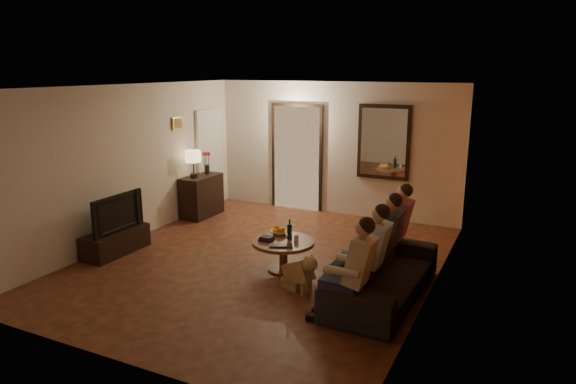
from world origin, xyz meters
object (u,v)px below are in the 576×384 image
at_px(bowl, 279,233).
at_px(dog, 298,271).
at_px(laptop, 281,247).
at_px(person_d, 395,231).
at_px(person_a, 354,277).
at_px(table_lamp, 193,164).
at_px(person_c, 384,244).
at_px(person_b, 370,259).
at_px(tv_stand, 116,242).
at_px(sofa, 384,273).
at_px(wine_bottle, 290,229).
at_px(coffee_table, 283,256).
at_px(dresser, 202,196).
at_px(tv, 113,212).

bearing_deg(bowl, dog, -48.89).
bearing_deg(laptop, person_d, 13.03).
bearing_deg(bowl, person_a, -39.76).
distance_m(table_lamp, person_d, 4.27).
xyz_separation_m(person_c, bowl, (-1.62, 0.15, -0.12)).
distance_m(person_b, person_d, 1.20).
relative_size(person_b, person_c, 1.00).
distance_m(person_a, person_d, 1.80).
relative_size(tv_stand, person_b, 0.93).
bearing_deg(bowl, laptop, -60.75).
height_order(sofa, person_a, person_a).
bearing_deg(person_a, wine_bottle, 138.55).
xyz_separation_m(person_b, laptop, (-1.34, 0.25, -0.14)).
bearing_deg(coffee_table, person_d, 25.01).
bearing_deg(dresser, tv, -90.00).
relative_size(person_a, person_b, 1.00).
height_order(tv_stand, bowl, bowl).
bearing_deg(tv_stand, dresser, 90.00).
bearing_deg(table_lamp, coffee_table, -30.65).
distance_m(table_lamp, laptop, 3.43).
relative_size(dresser, tv_stand, 0.81).
bearing_deg(person_a, dresser, 144.55).
distance_m(tv_stand, person_c, 4.20).
xyz_separation_m(person_a, coffee_table, (-1.44, 1.13, -0.38)).
xyz_separation_m(table_lamp, person_a, (4.14, -2.73, -0.47)).
xyz_separation_m(sofa, dog, (-1.06, -0.31, -0.04)).
xyz_separation_m(table_lamp, tv, (0.00, -2.12, -0.41)).
bearing_deg(bowl, wine_bottle, -27.55).
relative_size(tv_stand, laptop, 3.38).
bearing_deg(person_d, dog, -128.31).
bearing_deg(dog, person_a, -8.33).
distance_m(table_lamp, bowl, 2.93).
bearing_deg(laptop, dresser, 120.78).
height_order(sofa, dog, sofa).
relative_size(tv_stand, person_c, 0.93).
bearing_deg(person_a, bowl, 140.24).
distance_m(tv_stand, tv, 0.48).
xyz_separation_m(table_lamp, tv_stand, (0.00, -2.12, -0.89)).
bearing_deg(table_lamp, wine_bottle, -28.61).
relative_size(tv, person_c, 0.85).
relative_size(person_b, coffee_table, 1.35).
distance_m(bowl, wine_bottle, 0.29).
distance_m(sofa, coffee_table, 1.56).
distance_m(tv_stand, sofa, 4.25).
relative_size(tv, person_a, 0.85).
height_order(person_d, coffee_table, person_d).
relative_size(person_a, person_d, 1.00).
bearing_deg(dog, person_d, 74.93).
bearing_deg(person_b, dresser, 150.44).
height_order(tv_stand, person_b, person_b).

